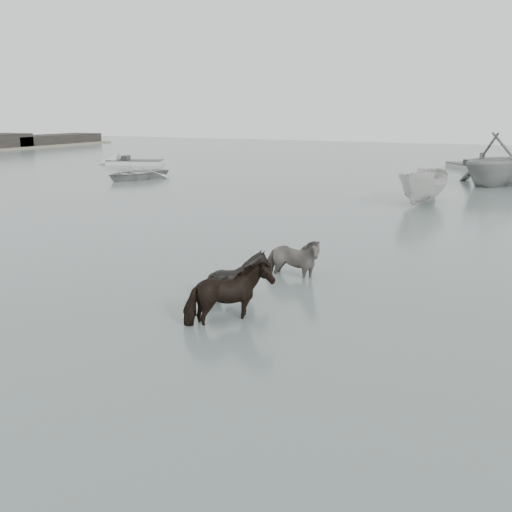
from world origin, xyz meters
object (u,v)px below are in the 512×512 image
object	(u,v)px
pony_pinto	(292,250)
rowboat_lead	(136,172)
pony_black	(238,267)
pony_dark	(230,287)

from	to	relation	value
pony_pinto	rowboat_lead	xyz separation A→B (m)	(-17.44, 16.44, -0.27)
pony_black	pony_dark	bearing A→B (deg)	-170.44
pony_pinto	pony_black	bearing A→B (deg)	168.28
pony_pinto	rowboat_lead	bearing A→B (deg)	48.58
pony_black	rowboat_lead	size ratio (longest dim) A/B	0.33
pony_dark	pony_black	distance (m)	1.75
pony_black	rowboat_lead	world-z (taller)	pony_black
pony_dark	rowboat_lead	bearing A→B (deg)	54.27
pony_dark	rowboat_lead	xyz separation A→B (m)	(-17.57, 20.17, -0.32)
rowboat_lead	pony_pinto	bearing A→B (deg)	-29.82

